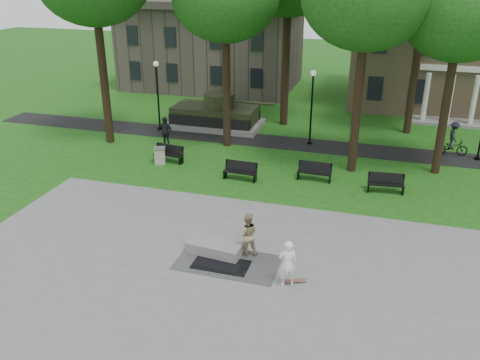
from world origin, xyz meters
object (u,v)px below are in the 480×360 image
object	(u,v)px
friend_watching	(247,234)
park_bench_0	(169,153)
cyclist	(453,142)
concrete_block	(215,247)
trash_bin	(160,156)
skateboarder	(288,264)

from	to	relation	value
friend_watching	park_bench_0	world-z (taller)	friend_watching
cyclist	concrete_block	bearing A→B (deg)	140.41
concrete_block	cyclist	distance (m)	17.79
cyclist	trash_bin	size ratio (longest dim) A/B	2.17
concrete_block	friend_watching	size ratio (longest dim) A/B	1.23
skateboarder	cyclist	xyz separation A→B (m)	(6.75, 16.13, -0.09)
cyclist	trash_bin	world-z (taller)	cyclist
park_bench_0	concrete_block	bearing A→B (deg)	-48.53
friend_watching	cyclist	bearing A→B (deg)	-142.93
concrete_block	cyclist	size ratio (longest dim) A/B	1.06
cyclist	friend_watching	bearing A→B (deg)	143.49
cyclist	trash_bin	bearing A→B (deg)	105.82
skateboarder	trash_bin	xyz separation A→B (m)	(-9.54, 9.79, -0.46)
skateboarder	concrete_block	bearing A→B (deg)	-45.51
concrete_block	skateboarder	bearing A→B (deg)	-23.52
skateboarder	trash_bin	size ratio (longest dim) A/B	1.92
friend_watching	trash_bin	xyz separation A→B (m)	(-7.57, 8.12, -0.43)
skateboarder	park_bench_0	xyz separation A→B (m)	(-9.17, 10.25, -0.42)
friend_watching	park_bench_0	distance (m)	11.21
concrete_block	park_bench_0	world-z (taller)	park_bench_0
friend_watching	skateboarder	bearing A→B (deg)	117.86
skateboarder	trash_bin	bearing A→B (deg)	-67.73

